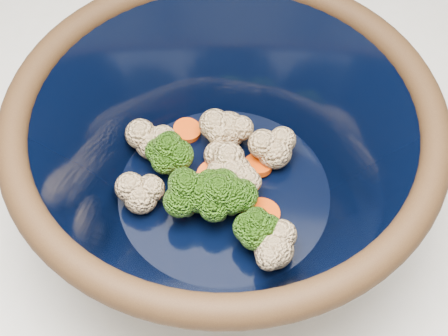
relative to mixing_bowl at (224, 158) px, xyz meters
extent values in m
cylinder|color=black|center=(0.00, 0.00, -0.08)|extent=(0.20, 0.20, 0.01)
torus|color=black|center=(0.00, 0.00, 0.05)|extent=(0.33, 0.33, 0.02)
cylinder|color=black|center=(0.00, 0.00, -0.05)|extent=(0.19, 0.19, 0.00)
cylinder|color=#608442|center=(0.03, -0.05, -0.04)|extent=(0.01, 0.01, 0.02)
ellipsoid|color=#407516|center=(0.03, -0.05, -0.02)|extent=(0.03, 0.03, 0.03)
cylinder|color=#608442|center=(-0.01, -0.02, -0.04)|extent=(0.01, 0.01, 0.02)
ellipsoid|color=#407516|center=(-0.01, -0.02, -0.02)|extent=(0.04, 0.04, 0.03)
cylinder|color=#608442|center=(-0.03, -0.02, -0.04)|extent=(0.01, 0.01, 0.02)
ellipsoid|color=#407516|center=(-0.03, -0.02, -0.01)|extent=(0.04, 0.04, 0.04)
cylinder|color=#608442|center=(-0.05, 0.02, -0.04)|extent=(0.01, 0.01, 0.02)
ellipsoid|color=#407516|center=(-0.05, 0.02, -0.02)|extent=(0.04, 0.04, 0.03)
cylinder|color=#608442|center=(0.01, -0.02, -0.04)|extent=(0.01, 0.01, 0.02)
ellipsoid|color=#407516|center=(0.01, -0.02, -0.02)|extent=(0.04, 0.04, 0.03)
cylinder|color=#608442|center=(0.00, -0.02, -0.04)|extent=(0.01, 0.01, 0.02)
ellipsoid|color=#407516|center=(0.00, -0.02, -0.01)|extent=(0.04, 0.04, 0.04)
sphere|color=beige|center=(0.04, 0.04, -0.03)|extent=(0.03, 0.03, 0.03)
sphere|color=beige|center=(-0.01, 0.03, -0.03)|extent=(0.03, 0.03, 0.03)
sphere|color=beige|center=(0.01, 0.01, -0.03)|extent=(0.03, 0.03, 0.03)
sphere|color=beige|center=(-0.07, -0.03, -0.03)|extent=(0.03, 0.03, 0.03)
sphere|color=beige|center=(0.01, 0.01, -0.04)|extent=(0.03, 0.03, 0.03)
sphere|color=beige|center=(0.05, -0.06, -0.03)|extent=(0.03, 0.03, 0.03)
sphere|color=beige|center=(0.00, 0.06, -0.03)|extent=(0.03, 0.03, 0.03)
sphere|color=beige|center=(0.00, 0.00, -0.04)|extent=(0.03, 0.03, 0.03)
sphere|color=beige|center=(0.01, 0.00, -0.03)|extent=(0.03, 0.03, 0.03)
sphere|color=beige|center=(-0.07, 0.03, -0.03)|extent=(0.03, 0.03, 0.03)
cylinder|color=#DF3C09|center=(0.03, -0.02, -0.04)|extent=(0.03, 0.03, 0.01)
cylinder|color=#DF3C09|center=(-0.04, 0.06, -0.04)|extent=(0.03, 0.03, 0.01)
cylinder|color=#DF3C09|center=(0.00, 0.01, -0.04)|extent=(0.03, 0.03, 0.01)
cylinder|color=#DF3C09|center=(-0.01, 0.01, -0.04)|extent=(0.03, 0.03, 0.01)
cylinder|color=#DF3C09|center=(0.03, 0.03, -0.04)|extent=(0.03, 0.03, 0.01)
cylinder|color=#DF3C09|center=(-0.03, -0.01, -0.04)|extent=(0.03, 0.03, 0.01)
cylinder|color=#DF3C09|center=(-0.02, -0.01, -0.04)|extent=(0.03, 0.03, 0.01)
camera|label=1|loc=(0.04, -0.30, 0.41)|focal=50.00mm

